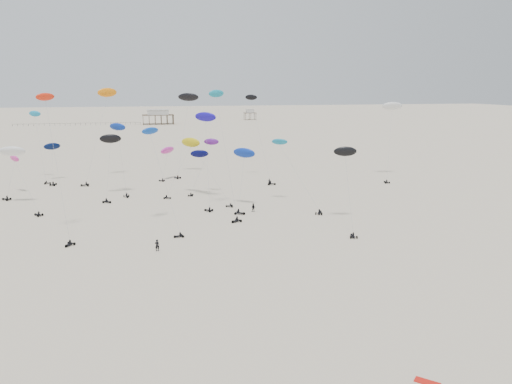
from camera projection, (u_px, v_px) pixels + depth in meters
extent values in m
plane|color=beige|center=(195.00, 152.00, 197.87)|extent=(900.00, 900.00, 0.00)
cube|color=brown|center=(158.00, 115.00, 337.67)|extent=(21.00, 13.00, 0.30)
cube|color=silver|center=(158.00, 112.00, 337.30)|extent=(14.00, 8.40, 3.20)
cube|color=#B2B2AD|center=(158.00, 110.00, 336.94)|extent=(15.00, 9.00, 0.30)
cube|color=brown|center=(250.00, 113.00, 381.33)|extent=(9.00, 7.00, 0.30)
cube|color=silver|center=(250.00, 111.00, 381.05)|extent=(5.60, 4.20, 2.40)
cube|color=#B2B2AD|center=(250.00, 109.00, 380.77)|extent=(6.00, 4.50, 0.30)
cube|color=black|center=(78.00, 123.00, 327.65)|extent=(80.00, 0.10, 0.10)
cylinder|color=gray|center=(122.00, 162.00, 117.97)|extent=(0.03, 0.03, 15.74)
ellipsoid|color=#0C2EA1|center=(117.00, 127.00, 118.91)|extent=(4.84, 4.26, 2.30)
cylinder|color=gray|center=(299.00, 176.00, 106.70)|extent=(0.03, 0.03, 19.40)
ellipsoid|color=teal|center=(280.00, 142.00, 111.77)|extent=(3.98, 3.09, 1.81)
cylinder|color=gray|center=(57.00, 170.00, 83.21)|extent=(0.03, 0.03, 24.67)
ellipsoid|color=red|center=(45.00, 97.00, 84.84)|extent=(3.44, 2.82, 1.62)
cylinder|color=gray|center=(242.00, 183.00, 104.55)|extent=(0.03, 0.03, 12.99)
ellipsoid|color=#0C2FA8|center=(244.00, 153.00, 107.51)|extent=(5.36, 4.96, 2.62)
cylinder|color=gray|center=(201.00, 169.00, 119.33)|extent=(0.03, 0.03, 12.95)
ellipsoid|color=#661A92|center=(211.00, 142.00, 120.29)|extent=(3.81, 2.13, 1.73)
cylinder|color=gray|center=(109.00, 170.00, 115.10)|extent=(0.03, 0.03, 15.53)
ellipsoid|color=black|center=(110.00, 139.00, 118.64)|extent=(5.03, 1.72, 2.40)
cylinder|color=gray|center=(41.00, 148.00, 135.68)|extent=(0.03, 0.03, 20.12)
ellipsoid|color=#198DC2|center=(35.00, 114.00, 138.45)|extent=(3.91, 2.86, 1.82)
cylinder|color=gray|center=(183.00, 138.00, 143.60)|extent=(0.03, 0.03, 23.43)
ellipsoid|color=black|center=(188.00, 97.00, 146.61)|extent=(6.77, 4.69, 3.08)
cylinder|color=gray|center=(11.00, 179.00, 117.53)|extent=(0.03, 0.03, 11.48)
ellipsoid|color=#EE38A6|center=(14.00, 158.00, 121.06)|extent=(3.77, 4.24, 2.04)
cylinder|color=gray|center=(165.00, 166.00, 137.31)|extent=(0.03, 0.03, 7.48)
ellipsoid|color=#D933AE|center=(167.00, 150.00, 138.06)|extent=(5.46, 5.77, 2.68)
cylinder|color=gray|center=(261.00, 139.00, 136.06)|extent=(0.03, 0.03, 25.80)
ellipsoid|color=black|center=(251.00, 97.00, 140.52)|extent=(3.61, 2.79, 1.69)
cylinder|color=gray|center=(226.00, 155.00, 99.68)|extent=(0.03, 0.03, 26.61)
ellipsoid|color=teal|center=(216.00, 94.00, 103.63)|extent=(3.81, 2.55, 1.75)
cylinder|color=gray|center=(97.00, 138.00, 135.11)|extent=(0.03, 0.03, 26.95)
ellipsoid|color=orange|center=(107.00, 92.00, 140.12)|extent=(6.01, 4.70, 2.82)
cylinder|color=gray|center=(179.00, 171.00, 117.37)|extent=(0.03, 0.03, 13.45)
ellipsoid|color=gold|center=(191.00, 142.00, 119.07)|extent=(5.14, 4.78, 2.55)
cylinder|color=gray|center=(389.00, 144.00, 138.47)|extent=(0.03, 0.03, 22.87)
ellipsoid|color=white|center=(392.00, 106.00, 142.86)|extent=(6.29, 3.31, 3.01)
cylinder|color=gray|center=(349.00, 193.00, 90.93)|extent=(0.03, 0.03, 17.50)
ellipsoid|color=black|center=(345.00, 151.00, 95.83)|extent=(4.68, 2.47, 2.16)
cylinder|color=gray|center=(25.00, 183.00, 104.76)|extent=(0.03, 0.03, 18.08)
ellipsoid|color=white|center=(12.00, 151.00, 109.19)|extent=(5.93, 3.19, 2.83)
cylinder|color=gray|center=(214.00, 179.00, 113.09)|extent=(0.03, 0.03, 17.36)
ellipsoid|color=#050743|center=(199.00, 154.00, 118.39)|extent=(4.53, 2.32, 2.12)
cylinder|color=gray|center=(164.00, 182.00, 89.70)|extent=(0.03, 0.03, 20.49)
ellipsoid|color=#0E45BA|center=(150.00, 131.00, 93.17)|extent=(3.93, 3.39, 1.79)
cylinder|color=gray|center=(53.00, 166.00, 134.13)|extent=(0.03, 0.03, 12.18)
ellipsoid|color=#04113B|center=(52.00, 146.00, 137.49)|extent=(4.78, 3.39, 2.22)
cylinder|color=gray|center=(207.00, 163.00, 108.13)|extent=(0.03, 0.03, 21.35)
ellipsoid|color=#1A0DB1|center=(205.00, 117.00, 112.28)|extent=(5.60, 4.86, 2.66)
imported|color=black|center=(157.00, 251.00, 79.06)|extent=(0.92, 0.70, 2.29)
imported|color=black|center=(253.00, 212.00, 103.64)|extent=(1.15, 0.88, 2.07)
imported|color=black|center=(269.00, 185.00, 131.46)|extent=(0.79, 0.58, 2.02)
cube|color=red|center=(427.00, 383.00, 44.05)|extent=(2.20, 2.18, 0.08)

